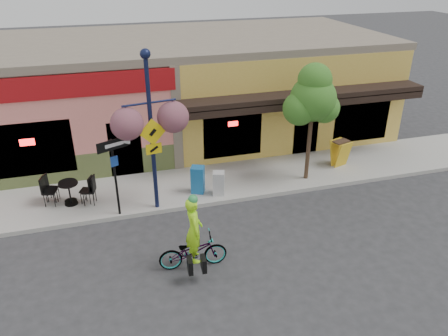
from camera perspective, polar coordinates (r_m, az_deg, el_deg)
name	(u,v)px	position (r m, az deg, el deg)	size (l,w,h in m)	color
ground	(228,212)	(14.74, 0.55, -5.71)	(90.00, 90.00, 0.00)	#2D2D30
sidewalk	(213,183)	(16.37, -1.46, -1.91)	(24.00, 3.00, 0.15)	#9E9B93
curb	(224,202)	(15.15, -0.05, -4.41)	(24.00, 0.12, 0.15)	#A8A59E
building	(182,87)	(20.56, -5.52, 10.52)	(18.20, 8.20, 4.50)	#E27A6F
bicycle	(193,251)	(12.16, -4.07, -10.82)	(0.65, 1.87, 0.98)	maroon
cyclist_rider	(194,237)	(11.90, -3.91, -9.02)	(0.69, 0.45, 1.90)	#AAFF1A
lamp_post	(152,134)	(13.73, -9.44, 4.40)	(1.67, 0.67, 5.25)	#131A3C
one_way_sign	(115,178)	(14.12, -13.99, -1.27)	(1.01, 0.22, 2.63)	black
cafe_set_left	(69,189)	(15.70, -19.62, -2.56)	(1.63, 0.82, 0.98)	black
cafe_set_right	(69,191)	(15.51, -19.57, -2.80)	(1.73, 0.86, 1.04)	black
newspaper_box_blue	(198,180)	(15.39, -3.45, -1.51)	(0.44, 0.39, 0.98)	#1A62A0
newspaper_box_grey	(219,183)	(15.25, -0.71, -2.01)	(0.40, 0.36, 0.86)	#BBBBBB
street_tree	(311,123)	(15.94, 11.27, 5.78)	(1.72, 1.72, 4.41)	#3D7A26
sandwich_board	(344,155)	(17.78, 15.35, 1.67)	(0.64, 0.47, 1.06)	gold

